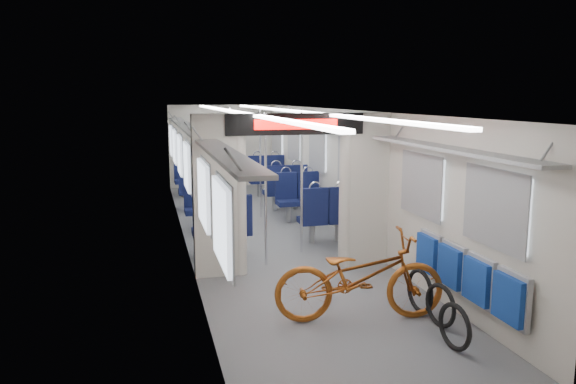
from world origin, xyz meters
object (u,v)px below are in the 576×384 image
Objects in this scene: bicycle at (360,277)px; flip_bench at (465,273)px; bike_hoop_a at (454,329)px; stanchion_near_left at (266,191)px; seat_bay_far_left at (195,180)px; seat_bay_far_right at (276,179)px; stanchion_far_right at (260,163)px; seat_bay_near_left at (215,211)px; stanchion_near_right at (302,183)px; stanchion_far_left at (231,163)px; bike_hoop_b at (440,308)px; seat_bay_near_right at (311,203)px; bike_hoop_c at (420,293)px.

flip_bench is at bearing -100.44° from bicycle.
bike_hoop_a is 0.22× the size of stanchion_near_left.
seat_bay_far_right is at bearing -14.98° from seat_bay_far_left.
stanchion_far_right is at bearing 79.90° from stanchion_near_left.
seat_bay_near_left is 3.88m from seat_bay_far_right.
seat_bay_near_left is at bearing 143.03° from stanchion_near_right.
stanchion_far_left is (-1.70, 6.23, 0.57)m from flip_bench.
stanchion_far_right is (-1.10, 6.09, 0.57)m from flip_bench.
bike_hoop_b is 0.24× the size of seat_bay_far_left.
stanchion_far_right is (-0.68, -1.54, 0.58)m from seat_bay_far_right.
seat_bay_near_right is 1.72m from stanchion_far_right.
seat_bay_far_left is (0.00, 3.90, -0.01)m from seat_bay_near_left.
seat_bay_near_left is 1.75m from stanchion_near_left.
flip_bench is 4.29× the size of bike_hoop_a.
seat_bay_far_left is (-1.87, 3.50, -0.01)m from seat_bay_near_right.
stanchion_far_right is at bearing -113.88° from seat_bay_far_right.
stanchion_far_right is at bearing -13.07° from stanchion_far_left.
stanchion_near_right reaches higher than seat_bay_far_right.
seat_bay_near_right is at bearing -61.86° from seat_bay_far_left.
seat_bay_far_left is at bearing 120.28° from stanchion_far_right.
seat_bay_far_right reaches higher than seat_bay_near_left.
seat_bay_far_right is at bearing 61.16° from seat_bay_near_left.
stanchion_near_left is 0.91m from stanchion_near_right.
flip_bench is at bearing -79.78° from stanchion_far_right.
flip_bench is 0.62m from bike_hoop_c.
seat_bay_near_left reaches higher than flip_bench.
stanchion_near_left is 1.00× the size of stanchion_far_left.
bike_hoop_c is 0.25× the size of seat_bay_near_right.
seat_bay_far_left is (-1.18, 7.76, 0.03)m from bicycle.
bike_hoop_b is 0.22× the size of stanchion_far_left.
stanchion_far_right reaches higher than seat_bay_far_left.
bicycle is at bearing -99.19° from seat_bay_near_right.
stanchion_near_right is 2.84m from stanchion_far_right.
stanchion_far_right is (-0.78, 6.15, 0.92)m from bike_hoop_b.
seat_bay_near_right reaches higher than bike_hoop_b.
stanchion_far_right is (-0.77, 5.69, 0.91)m from bike_hoop_c.
bike_hoop_a is 0.22× the size of stanchion_far_left.
bike_hoop_b is 0.22× the size of stanchion_far_right.
seat_bay_near_right is 0.92× the size of stanchion_far_left.
stanchion_far_left is at bearing 13.90° from bicycle.
bicycle is at bearing -73.02° from seat_bay_near_left.
seat_bay_near_right is at bearing -1.07° from bicycle.
flip_bench is 0.93× the size of stanchion_far_left.
stanchion_near_right and stanchion_far_right have the same top height.
bike_hoop_a is at bearing -82.25° from stanchion_near_right.
bicycle is at bearing -75.66° from stanchion_near_left.
flip_bench is 6.49m from stanchion_far_left.
bike_hoop_b is 0.22× the size of seat_bay_far_right.
bike_hoop_c is at bearing -89.32° from seat_bay_far_right.
bicycle is 0.95× the size of seat_bay_far_left.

